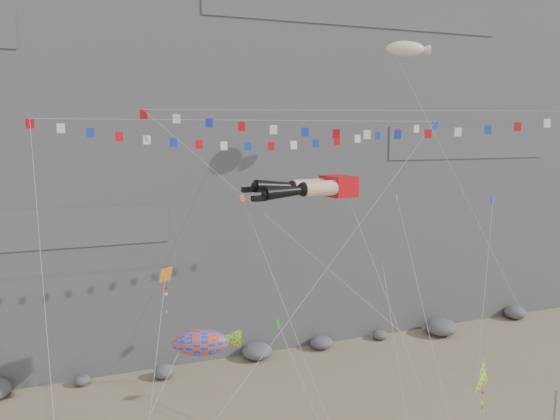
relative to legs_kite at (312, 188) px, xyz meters
The scene contains 14 objects.
cliff 27.83m from the legs_kite, 89.82° to the left, with size 80.00×28.00×50.00m, color slate.
talus_boulders 18.77m from the legs_kite, 89.59° to the left, with size 60.00×3.00×1.20m, color slate, non-canonical shape.
legs_kite is the anchor object (origin of this frame).
flag_banner_upper 5.83m from the legs_kite, 123.12° to the left, with size 27.37×13.59×26.99m.
flag_banner_lower 6.50m from the legs_kite, 11.45° to the right, with size 28.14×10.80×22.98m.
harlequin_kite 10.65m from the legs_kite, 165.10° to the right, with size 3.83×7.83×13.82m.
fish_windsock 11.61m from the legs_kite, 154.30° to the right, with size 9.01×6.08×11.73m.
delta_kite 14.35m from the legs_kite, 61.67° to the right, with size 3.48×3.71×8.16m.
blimp_windsock 14.98m from the legs_kite, 28.88° to the left, with size 6.56×15.75×29.42m.
small_kite_a 4.30m from the legs_kite, 156.35° to the left, with size 2.58×15.27×21.02m.
small_kite_b 6.92m from the legs_kite, ahead, with size 4.26×10.99×15.39m.
small_kite_c 8.95m from the legs_kite, 132.86° to the right, with size 2.40×8.61×11.83m.
small_kite_d 8.00m from the legs_kite, 14.41° to the left, with size 5.82×16.38×22.01m.
small_kite_e 11.45m from the legs_kite, 18.79° to the right, with size 7.87×7.88×18.03m.
Camera 1 is at (-13.86, -24.86, 19.12)m, focal length 35.00 mm.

